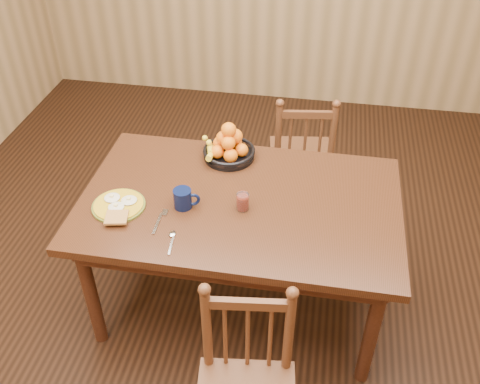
% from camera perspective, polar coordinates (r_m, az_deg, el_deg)
% --- Properties ---
extents(room, '(4.52, 5.02, 2.72)m').
position_cam_1_polar(room, '(2.35, 0.00, 10.58)').
color(room, black).
rests_on(room, ground).
extents(dining_table, '(1.60, 1.00, 0.75)m').
position_cam_1_polar(dining_table, '(2.74, 0.00, -2.22)').
color(dining_table, black).
rests_on(dining_table, ground).
extents(chair_far, '(0.46, 0.44, 0.90)m').
position_cam_1_polar(chair_far, '(3.57, 6.56, 3.93)').
color(chair_far, '#4C2716').
rests_on(chair_far, ground).
extents(breakfast_plate, '(0.26, 0.30, 0.04)m').
position_cam_1_polar(breakfast_plate, '(2.69, -12.83, -1.42)').
color(breakfast_plate, '#59601E').
rests_on(breakfast_plate, dining_table).
extents(fork, '(0.03, 0.18, 0.00)m').
position_cam_1_polar(fork, '(2.59, -8.55, -2.95)').
color(fork, silver).
rests_on(fork, dining_table).
extents(spoon, '(0.04, 0.16, 0.01)m').
position_cam_1_polar(spoon, '(2.49, -7.28, -4.84)').
color(spoon, silver).
rests_on(spoon, dining_table).
extents(coffee_mug, '(0.13, 0.09, 0.10)m').
position_cam_1_polar(coffee_mug, '(2.62, -6.04, -0.69)').
color(coffee_mug, black).
rests_on(coffee_mug, dining_table).
extents(juice_glass, '(0.06, 0.06, 0.09)m').
position_cam_1_polar(juice_glass, '(2.60, 0.29, -1.09)').
color(juice_glass, silver).
rests_on(juice_glass, dining_table).
extents(fruit_bowl, '(0.32, 0.29, 0.22)m').
position_cam_1_polar(fruit_bowl, '(2.95, -1.28, 4.83)').
color(fruit_bowl, black).
rests_on(fruit_bowl, dining_table).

